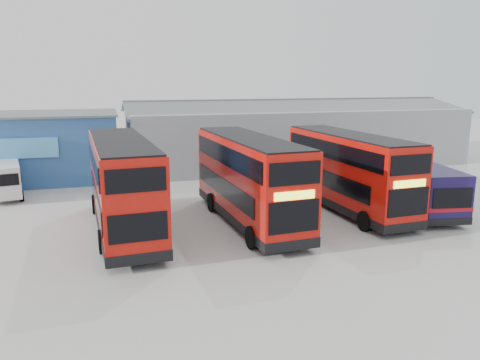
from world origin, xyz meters
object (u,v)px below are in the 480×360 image
maintenance_shed (291,134)px  single_decker_blue (405,182)px  double_decker_right (348,173)px  double_decker_left (123,186)px  double_decker_centre (249,181)px  panel_van (2,178)px  office_block (36,146)px

maintenance_shed → single_decker_blue: 16.71m
double_decker_right → double_decker_left: bearing=178.6°
double_decker_centre → double_decker_right: double_decker_centre is taller
single_decker_blue → panel_van: 25.92m
double_decker_centre → double_decker_right: (6.34, 0.75, -0.06)m
double_decker_right → single_decker_blue: bearing=-1.5°
maintenance_shed → single_decker_blue: maintenance_shed is taller
office_block → single_decker_blue: (22.79, -14.64, -1.16)m
double_decker_centre → double_decker_right: size_ratio=1.03×
maintenance_shed → panel_van: (-23.51, -7.60, -1.31)m
double_decker_left → double_decker_right: size_ratio=1.04×
office_block → maintenance_shed: (22.00, 2.01, 0.02)m
panel_van → double_decker_left: bearing=-62.8°
office_block → double_decker_right: office_block is taller
maintenance_shed → single_decker_blue: size_ratio=2.83×
office_block → double_decker_left: 16.29m
double_decker_left → double_decker_right: double_decker_left is taller
double_decker_right → panel_van: double_decker_right is taller
panel_van → double_decker_centre: bearing=-45.9°
maintenance_shed → double_decker_centre: bearing=-118.6°
maintenance_shed → double_decker_right: size_ratio=2.79×
double_decker_right → single_decker_blue: 4.09m
maintenance_shed → double_decker_right: (-3.21, -16.77, -0.33)m
double_decker_centre → single_decker_blue: (10.34, 0.87, -0.92)m
double_decker_centre → single_decker_blue: size_ratio=1.04×
double_decker_centre → double_decker_right: bearing=3.3°
panel_van → office_block: bearing=64.5°
office_block → double_decker_left: office_block is taller
double_decker_right → single_decker_blue: (4.00, 0.12, -0.86)m
single_decker_blue → panel_van: (-24.29, 9.04, -0.12)m
double_decker_left → double_decker_centre: 6.55m
office_block → panel_van: office_block is taller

